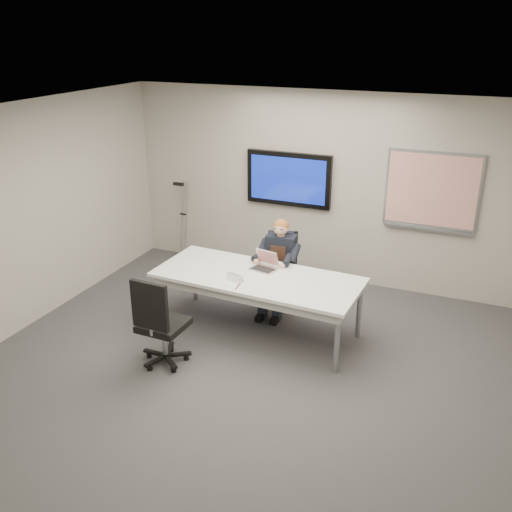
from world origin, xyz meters
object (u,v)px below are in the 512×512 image
at_px(office_chair_near, 162,338).
at_px(seated_person, 276,277).
at_px(laptop, 265,264).
at_px(office_chair_far, 282,283).
at_px(conference_table, 257,282).

relative_size(office_chair_near, seated_person, 0.87).
bearing_deg(laptop, office_chair_far, 101.81).
distance_m(conference_table, office_chair_far, 0.93).
height_order(conference_table, office_chair_far, office_chair_far).
bearing_deg(laptop, conference_table, -77.70).
relative_size(conference_table, office_chair_near, 2.32).
bearing_deg(seated_person, office_chair_far, 88.06).
bearing_deg(seated_person, laptop, -97.84).
bearing_deg(conference_table, office_chair_far, 92.25).
relative_size(office_chair_far, seated_person, 0.80).
relative_size(office_chair_far, laptop, 2.90).
distance_m(office_chair_far, seated_person, 0.31).
xyz_separation_m(office_chair_far, laptop, (-0.00, -0.60, 0.52)).
xyz_separation_m(conference_table, laptop, (-0.00, 0.25, 0.14)).
distance_m(office_chair_near, laptop, 1.60).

